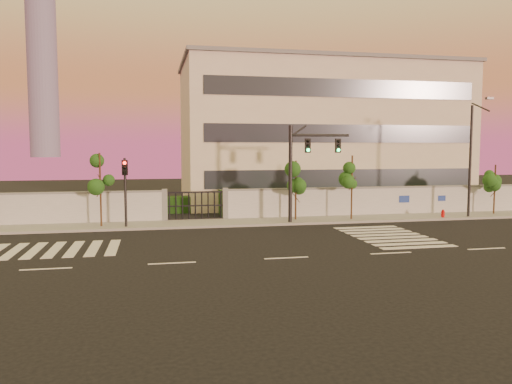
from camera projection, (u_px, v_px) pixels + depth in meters
ground at (286, 258)px, 22.05m from camera, size 120.00×120.00×0.00m
sidewalk at (244, 222)px, 32.28m from camera, size 60.00×3.00×0.15m
perimeter_wall at (241, 204)px, 33.68m from camera, size 60.00×0.36×2.20m
hedge_row at (249, 203)px, 36.59m from camera, size 41.00×4.25×1.80m
institutional_building at (319, 134)px, 44.78m from camera, size 24.40×12.40×12.25m
distant_skyscraper at (42, 45)px, 276.63m from camera, size 16.00×16.00×118.00m
road_markings at (237, 243)px, 25.39m from camera, size 57.00×7.62×0.02m
street_tree_c at (100, 173)px, 29.90m from camera, size 1.36×1.08×4.57m
street_tree_d at (296, 177)px, 32.81m from camera, size 1.43×1.14×4.04m
street_tree_e at (352, 173)px, 32.99m from camera, size 1.30×1.04×4.38m
street_tree_f at (495, 178)px, 35.81m from camera, size 1.41×1.12×3.68m
traffic_signal_main at (303, 162)px, 31.63m from camera, size 3.97×0.42×6.28m
traffic_signal_secondary at (125, 184)px, 29.78m from camera, size 0.33×0.33×4.27m
streetlight_east at (472, 155)px, 33.95m from camera, size 0.49×1.96×8.13m
fire_hydrant at (443, 214)px, 33.99m from camera, size 0.27×0.26×0.69m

